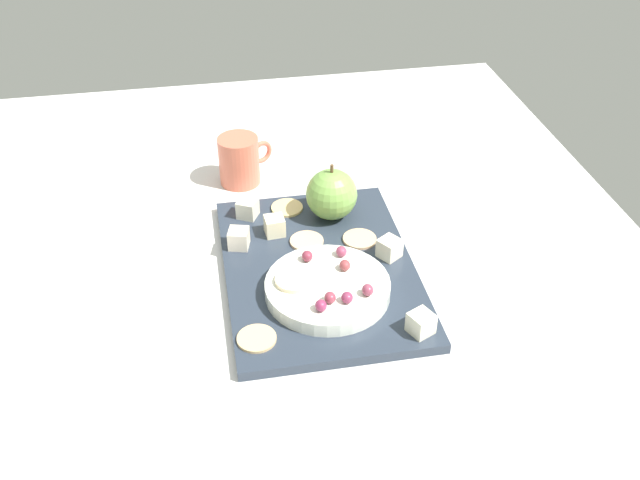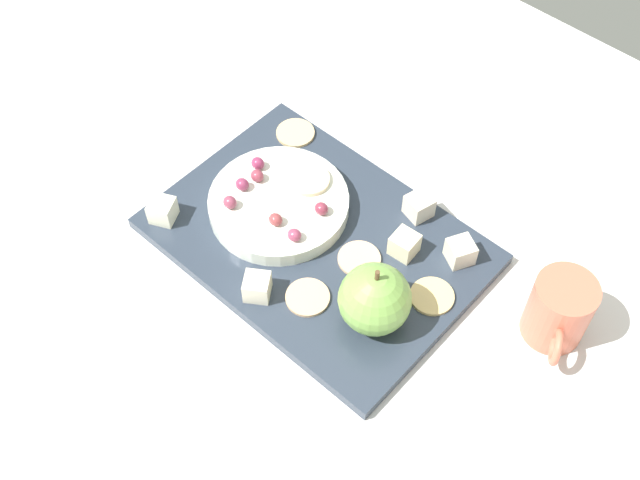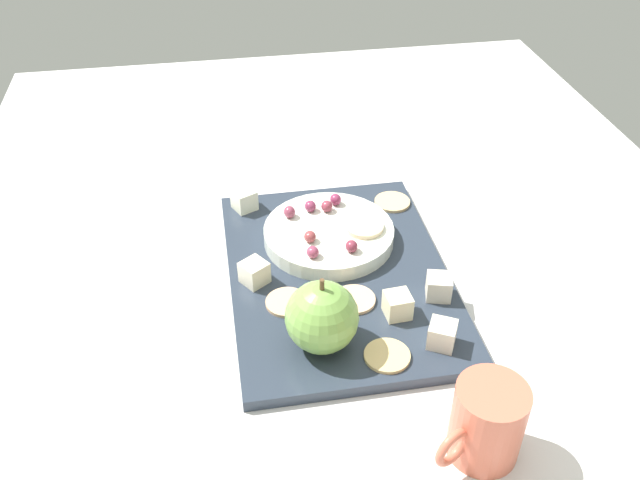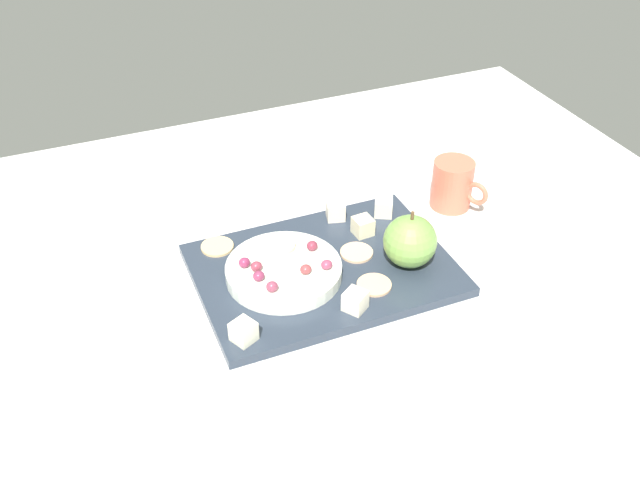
% 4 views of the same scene
% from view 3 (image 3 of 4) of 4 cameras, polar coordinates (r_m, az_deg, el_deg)
% --- Properties ---
extents(table, '(1.38, 1.04, 0.04)m').
position_cam_3_polar(table, '(0.87, 2.37, -3.25)').
color(table, silver).
rests_on(table, ground).
extents(platter, '(0.37, 0.26, 0.01)m').
position_cam_3_polar(platter, '(0.83, 1.49, -2.94)').
color(platter, '#2C3544').
rests_on(platter, table).
extents(serving_dish, '(0.17, 0.17, 0.02)m').
position_cam_3_polar(serving_dish, '(0.87, 0.73, 0.48)').
color(serving_dish, white).
rests_on(serving_dish, platter).
extents(apple_whole, '(0.08, 0.08, 0.08)m').
position_cam_3_polar(apple_whole, '(0.71, 0.16, -6.44)').
color(apple_whole, '#79AB4B').
rests_on(apple_whole, platter).
extents(apple_stem, '(0.01, 0.01, 0.01)m').
position_cam_3_polar(apple_stem, '(0.68, 0.16, -3.72)').
color(apple_stem, brown).
rests_on(apple_stem, apple_whole).
extents(cheese_cube_0, '(0.04, 0.04, 0.03)m').
position_cam_3_polar(cheese_cube_0, '(0.81, -5.49, -2.72)').
color(cheese_cube_0, '#F3E8CB').
rests_on(cheese_cube_0, platter).
extents(cheese_cube_1, '(0.03, 0.03, 0.03)m').
position_cam_3_polar(cheese_cube_1, '(0.77, 6.48, -5.40)').
color(cheese_cube_1, '#F9ECBF').
rests_on(cheese_cube_1, platter).
extents(cheese_cube_2, '(0.04, 0.04, 0.03)m').
position_cam_3_polar(cheese_cube_2, '(0.93, -6.33, 3.35)').
color(cheese_cube_2, '#F0ECCD').
rests_on(cheese_cube_2, platter).
extents(cheese_cube_3, '(0.04, 0.04, 0.03)m').
position_cam_3_polar(cheese_cube_3, '(0.74, 10.13, -7.76)').
color(cheese_cube_3, '#F0E8CD').
rests_on(cheese_cube_3, platter).
extents(cheese_cube_4, '(0.03, 0.03, 0.03)m').
position_cam_3_polar(cheese_cube_4, '(0.80, 9.87, -3.85)').
color(cheese_cube_4, '#F9E8CE').
rests_on(cheese_cube_4, platter).
extents(cracker_0, '(0.05, 0.05, 0.00)m').
position_cam_3_polar(cracker_0, '(0.78, -2.77, -5.20)').
color(cracker_0, '#E2B387').
rests_on(cracker_0, platter).
extents(cracker_1, '(0.05, 0.05, 0.00)m').
position_cam_3_polar(cracker_1, '(0.73, 5.61, -9.57)').
color(cracker_1, '#DBBD7C').
rests_on(cracker_1, platter).
extents(cracker_2, '(0.05, 0.05, 0.00)m').
position_cam_3_polar(cracker_2, '(0.95, 6.03, 3.17)').
color(cracker_2, '#E3BC82').
rests_on(cracker_2, platter).
extents(cracker_3, '(0.05, 0.05, 0.00)m').
position_cam_3_polar(cracker_3, '(0.79, 2.87, -4.97)').
color(cracker_3, '#DFB38B').
rests_on(cracker_3, platter).
extents(grape_0, '(0.02, 0.01, 0.02)m').
position_cam_3_polar(grape_0, '(0.88, -2.56, 2.35)').
color(grape_0, '#8D3B52').
rests_on(grape_0, serving_dish).
extents(grape_1, '(0.02, 0.01, 0.01)m').
position_cam_3_polar(grape_1, '(0.82, -0.61, -1.00)').
color(grape_1, '#963D58').
rests_on(grape_1, serving_dish).
extents(grape_2, '(0.02, 0.01, 0.01)m').
position_cam_3_polar(grape_2, '(0.84, -0.84, 0.29)').
color(grape_2, '#943E41').
rests_on(grape_2, serving_dish).
extents(grape_3, '(0.02, 0.01, 0.01)m').
position_cam_3_polar(grape_3, '(0.82, 2.68, -0.52)').
color(grape_3, maroon).
rests_on(grape_3, serving_dish).
extents(grape_4, '(0.02, 0.01, 0.01)m').
position_cam_3_polar(grape_4, '(0.89, -0.81, 2.84)').
color(grape_4, '#883151').
rests_on(grape_4, serving_dish).
extents(grape_5, '(0.02, 0.01, 0.02)m').
position_cam_3_polar(grape_5, '(0.91, 1.44, 3.41)').
color(grape_5, '#8B2D51').
rests_on(grape_5, serving_dish).
extents(grape_6, '(0.02, 0.01, 0.01)m').
position_cam_3_polar(grape_6, '(0.89, 0.57, 2.84)').
color(grape_6, '#8F3747').
rests_on(grape_6, serving_dish).
extents(apple_slice_0, '(0.05, 0.05, 0.01)m').
position_cam_3_polar(apple_slice_0, '(0.86, 3.70, 1.11)').
color(apple_slice_0, beige).
rests_on(apple_slice_0, serving_dish).
extents(cup, '(0.07, 0.09, 0.08)m').
position_cam_3_polar(cup, '(0.66, 13.66, -14.55)').
color(cup, '#D96A50').
rests_on(cup, table).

